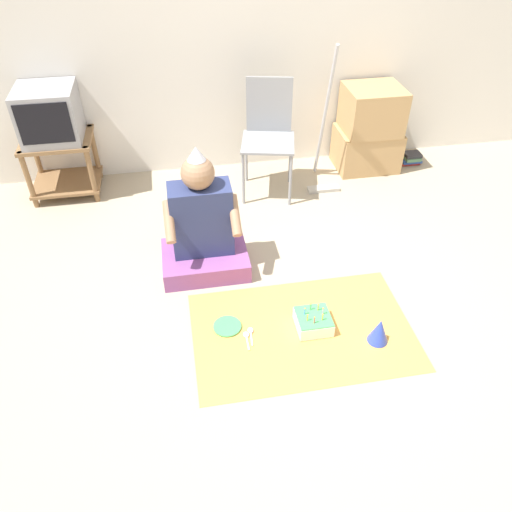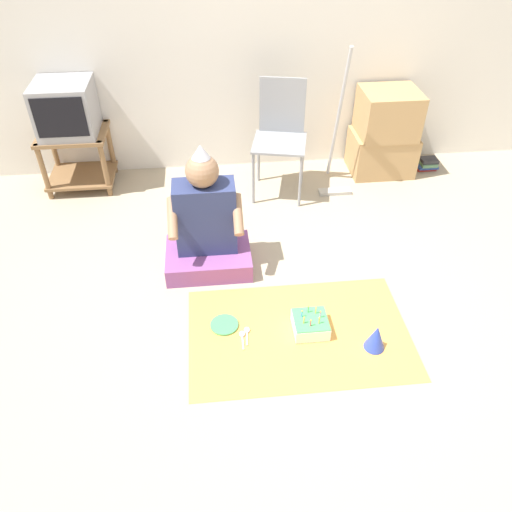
% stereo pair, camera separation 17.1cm
% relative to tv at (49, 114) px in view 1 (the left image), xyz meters
% --- Properties ---
extents(ground_plane, '(16.00, 16.00, 0.00)m').
position_rel_tv_xyz_m(ground_plane, '(1.68, -1.84, -0.71)').
color(ground_plane, tan).
extents(wall_back, '(6.40, 0.06, 2.55)m').
position_rel_tv_xyz_m(wall_back, '(1.68, 0.26, 0.57)').
color(wall_back, silver).
rests_on(wall_back, ground_plane).
extents(tv_stand, '(0.56, 0.46, 0.50)m').
position_rel_tv_xyz_m(tv_stand, '(0.00, -0.00, -0.41)').
color(tv_stand, olive).
rests_on(tv_stand, ground_plane).
extents(tv, '(0.45, 0.45, 0.41)m').
position_rel_tv_xyz_m(tv, '(0.00, 0.00, 0.00)').
color(tv, '#99999E').
rests_on(tv, tv_stand).
extents(folding_chair, '(0.51, 0.50, 0.93)m').
position_rel_tv_xyz_m(folding_chair, '(1.71, -0.23, -0.17)').
color(folding_chair, gray).
rests_on(folding_chair, ground_plane).
extents(cardboard_box_stack, '(0.55, 0.44, 0.75)m').
position_rel_tv_xyz_m(cardboard_box_stack, '(2.68, -0.02, -0.34)').
color(cardboard_box_stack, tan).
rests_on(cardboard_box_stack, ground_plane).
extents(dust_mop, '(0.28, 0.35, 1.23)m').
position_rel_tv_xyz_m(dust_mop, '(2.18, -0.29, -0.35)').
color(dust_mop, '#B2ADA3').
rests_on(dust_mop, ground_plane).
extents(book_pile, '(0.19, 0.15, 0.10)m').
position_rel_tv_xyz_m(book_pile, '(3.13, -0.04, -0.66)').
color(book_pile, '#B72D28').
rests_on(book_pile, ground_plane).
extents(person_seated, '(0.59, 0.43, 0.93)m').
position_rel_tv_xyz_m(person_seated, '(1.07, -1.21, -0.39)').
color(person_seated, '#8C4C8C').
rests_on(person_seated, ground_plane).
extents(party_cloth, '(1.36, 0.88, 0.01)m').
position_rel_tv_xyz_m(party_cloth, '(1.60, -1.94, -0.70)').
color(party_cloth, '#EFA84C').
rests_on(party_cloth, ground_plane).
extents(birthday_cake, '(0.21, 0.21, 0.15)m').
position_rel_tv_xyz_m(birthday_cake, '(1.67, -1.92, -0.65)').
color(birthday_cake, white).
rests_on(birthday_cake, party_cloth).
extents(party_hat_blue, '(0.12, 0.12, 0.17)m').
position_rel_tv_xyz_m(party_hat_blue, '(2.03, -2.10, -0.62)').
color(party_hat_blue, blue).
rests_on(party_hat_blue, party_cloth).
extents(paper_plate, '(0.18, 0.18, 0.01)m').
position_rel_tv_xyz_m(paper_plate, '(1.14, -1.83, -0.70)').
color(paper_plate, '#4CB266').
rests_on(paper_plate, party_cloth).
extents(plastic_spoon_near, '(0.04, 0.15, 0.01)m').
position_rel_tv_xyz_m(plastic_spoon_near, '(1.28, -1.91, -0.70)').
color(plastic_spoon_near, white).
rests_on(plastic_spoon_near, party_cloth).
extents(plastic_spoon_far, '(0.04, 0.15, 0.01)m').
position_rel_tv_xyz_m(plastic_spoon_far, '(1.25, -1.94, -0.70)').
color(plastic_spoon_far, white).
rests_on(plastic_spoon_far, party_cloth).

